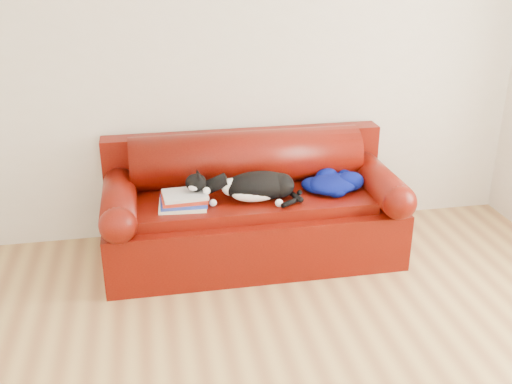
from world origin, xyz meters
TOP-DOWN VIEW (x-y plane):
  - room_shell at (0.12, 0.02)m, footprint 4.52×4.02m
  - sofa_base at (0.02, 1.49)m, footprint 2.10×0.90m
  - sofa_back at (0.02, 1.74)m, footprint 2.10×1.01m
  - book_stack at (-0.48, 1.35)m, footprint 0.34×0.27m
  - cat at (0.04, 1.37)m, footprint 0.68×0.35m
  - blanket at (0.60, 1.44)m, footprint 0.52×0.43m

SIDE VIEW (x-z plane):
  - sofa_base at x=0.02m, z-range -0.01..0.49m
  - sofa_back at x=0.02m, z-range 0.10..0.98m
  - book_stack at x=-0.48m, z-range 0.50..0.60m
  - blanket at x=0.60m, z-range 0.49..0.63m
  - cat at x=0.04m, z-range 0.47..0.72m
  - room_shell at x=0.12m, z-range 0.36..2.97m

